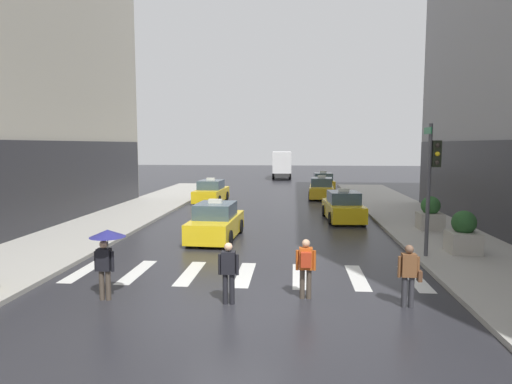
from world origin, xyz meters
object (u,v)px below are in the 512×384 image
object	(u,v)px
taxi_second	(343,207)
traffic_light_pole	(432,171)
planter_near_corner	(463,234)
taxi_third	(211,192)
pedestrian_with_backpack	(306,264)
taxi_fourth	(321,189)
box_truck	(282,164)
taxi_lead	(216,223)
taxi_fifth	(323,182)
planter_mid_block	(430,214)
pedestrian_with_umbrella	(106,245)
pedestrian_plain_coat	(229,269)
pedestrian_with_handbag	(409,272)

from	to	relation	value
taxi_second	traffic_light_pole	bearing A→B (deg)	-75.45
planter_near_corner	traffic_light_pole	bearing A→B (deg)	-156.66
taxi_third	pedestrian_with_backpack	bearing A→B (deg)	-72.45
taxi_fourth	box_truck	bearing A→B (deg)	100.47
taxi_lead	taxi_second	size ratio (longest dim) A/B	1.00
taxi_second	pedestrian_with_backpack	world-z (taller)	taxi_second
taxi_fifth	planter_near_corner	xyz separation A→B (m)	(3.69, -24.33, 0.15)
planter_near_corner	planter_mid_block	world-z (taller)	same
taxi_third	pedestrian_with_umbrella	xyz separation A→B (m)	(1.03, -20.71, 0.79)
taxi_third	planter_mid_block	world-z (taller)	taxi_third
taxi_fifth	pedestrian_plain_coat	size ratio (longest dim) A/B	2.78
taxi_lead	box_truck	size ratio (longest dim) A/B	0.61
pedestrian_with_backpack	planter_near_corner	xyz separation A→B (m)	(6.02, 5.17, -0.10)
pedestrian_with_backpack	taxi_third	bearing A→B (deg)	107.55
pedestrian_plain_coat	planter_mid_block	xyz separation A→B (m)	(8.23, 10.44, -0.07)
pedestrian_with_umbrella	planter_mid_block	distance (m)	15.55
taxi_third	pedestrian_with_handbag	size ratio (longest dim) A/B	2.80
traffic_light_pole	pedestrian_with_handbag	world-z (taller)	traffic_light_pole
taxi_fifth	pedestrian_with_handbag	world-z (taller)	taxi_fifth
taxi_second	planter_near_corner	size ratio (longest dim) A/B	2.89
box_truck	pedestrian_with_umbrella	world-z (taller)	box_truck
taxi_fourth	taxi_fifth	xyz separation A→B (m)	(0.51, 6.18, 0.00)
pedestrian_with_handbag	planter_near_corner	size ratio (longest dim) A/B	1.03
taxi_third	pedestrian_plain_coat	xyz separation A→B (m)	(4.34, -20.73, 0.21)
traffic_light_pole	pedestrian_with_handbag	xyz separation A→B (m)	(-1.96, -4.97, -2.32)
taxi_fifth	planter_near_corner	world-z (taller)	taxi_fifth
pedestrian_with_backpack	taxi_second	bearing A→B (deg)	79.55
box_truck	pedestrian_with_handbag	distance (m)	44.07
planter_near_corner	planter_mid_block	size ratio (longest dim) A/B	1.00
box_truck	pedestrian_plain_coat	world-z (taller)	box_truck
pedestrian_plain_coat	box_truck	bearing A→B (deg)	89.81
pedestrian_with_backpack	planter_mid_block	world-z (taller)	planter_mid_block
pedestrian_with_backpack	planter_near_corner	distance (m)	7.94
box_truck	taxi_fifth	bearing A→B (deg)	-73.13
taxi_second	pedestrian_with_backpack	xyz separation A→B (m)	(-2.40, -13.01, 0.25)
taxi_second	planter_near_corner	world-z (taller)	taxi_second
taxi_lead	planter_near_corner	size ratio (longest dim) A/B	2.88
taxi_lead	pedestrian_plain_coat	xyz separation A→B (m)	(1.77, -8.12, 0.21)
taxi_third	taxi_fourth	world-z (taller)	same
taxi_fourth	planter_near_corner	size ratio (longest dim) A/B	2.89
pedestrian_plain_coat	planter_mid_block	size ratio (longest dim) A/B	1.03
traffic_light_pole	pedestrian_plain_coat	size ratio (longest dim) A/B	2.91
pedestrian_plain_coat	pedestrian_with_backpack	bearing A→B (deg)	15.59
planter_mid_block	taxi_second	bearing A→B (deg)	140.31
pedestrian_with_backpack	pedestrian_plain_coat	size ratio (longest dim) A/B	1.00
taxi_fifth	pedestrian_with_umbrella	distance (m)	31.02
taxi_third	taxi_second	bearing A→B (deg)	-39.17
box_truck	taxi_second	bearing A→B (deg)	-81.97
taxi_lead	planter_mid_block	world-z (taller)	taxi_lead
taxi_fifth	pedestrian_with_backpack	size ratio (longest dim) A/B	2.78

